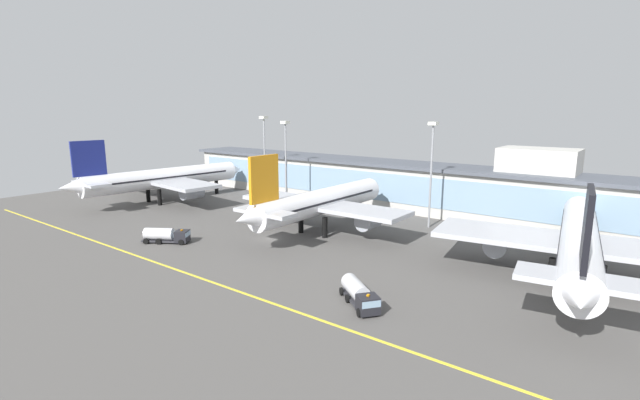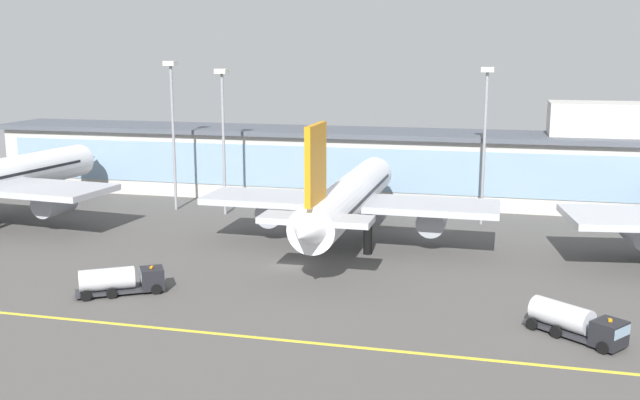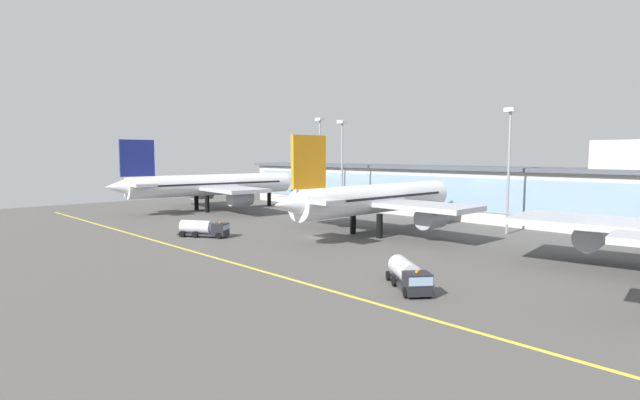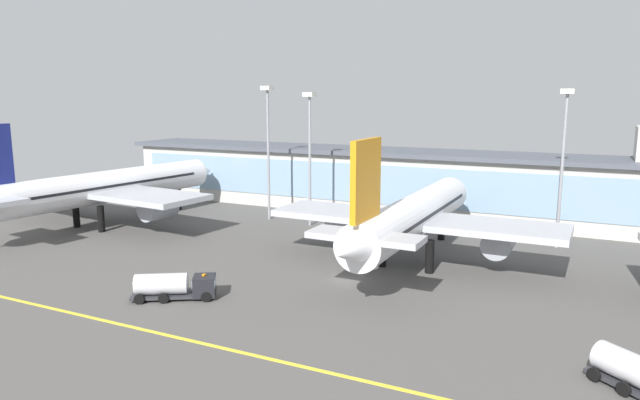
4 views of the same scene
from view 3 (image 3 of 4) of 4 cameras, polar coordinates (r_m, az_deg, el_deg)
ground_plane at (r=86.13m, az=-0.50°, el=-4.37°), size 182.27×182.27×0.00m
taxiway_centreline_stripe at (r=73.13m, az=-13.26°, el=-6.25°), size 145.82×0.50×0.01m
terminal_building at (r=117.25m, az=15.43°, el=1.17°), size 133.20×14.00×17.09m
airliner_near_left at (r=129.76m, az=-12.40°, el=1.68°), size 40.35×53.21×17.98m
airliner_near_right at (r=89.33m, az=6.57°, el=0.09°), size 38.11×46.79×17.53m
fuel_tanker_truck at (r=88.69m, az=-13.29°, el=-3.25°), size 8.95×6.87×2.90m
baggage_tug_near at (r=54.17m, az=10.31°, el=-8.63°), size 8.68×7.39×2.90m
apron_light_mast_west at (r=94.92m, az=21.21°, el=5.28°), size 1.80×1.80×22.84m
apron_light_mast_centre at (r=115.06m, az=2.60°, el=5.46°), size 1.80×1.80×22.46m
apron_light_mast_east at (r=122.43m, az=-0.00°, el=5.75°), size 1.80×1.80×23.57m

